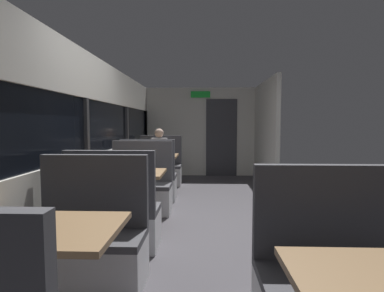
{
  "coord_description": "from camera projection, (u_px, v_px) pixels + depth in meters",
  "views": [
    {
      "loc": [
        0.07,
        -3.91,
        1.38
      ],
      "look_at": [
        -0.16,
        2.55,
        0.9
      ],
      "focal_mm": 28.87,
      "sensor_mm": 36.0,
      "label": 1
    }
  ],
  "objects": [
    {
      "name": "ground_plane",
      "position": [
        197.0,
        230.0,
        4.01
      ],
      "size": [
        3.3,
        9.2,
        0.02
      ],
      "primitive_type": "cube",
      "color": "#423F44"
    },
    {
      "name": "carriage_window_panel_left",
      "position": [
        85.0,
        144.0,
        3.98
      ],
      "size": [
        0.09,
        8.48,
        2.3
      ],
      "color": "beige",
      "rests_on": "ground_plane"
    },
    {
      "name": "carriage_end_bulkhead",
      "position": [
        203.0,
        132.0,
        8.1
      ],
      "size": [
        2.9,
        0.11,
        2.3
      ],
      "color": "beige",
      "rests_on": "ground_plane"
    },
    {
      "name": "carriage_aisle_panel_right",
      "position": [
        265.0,
        133.0,
        6.86
      ],
      "size": [
        0.08,
        2.4,
        2.3
      ],
      "primitive_type": "cube",
      "color": "beige",
      "rests_on": "ground_plane"
    },
    {
      "name": "dining_table_near_window",
      "position": [
        47.0,
        243.0,
        1.91
      ],
      "size": [
        0.9,
        0.7,
        0.74
      ],
      "color": "#9E9EA3",
      "rests_on": "ground_plane"
    },
    {
      "name": "bench_near_window_facing_entry",
      "position": [
        89.0,
        247.0,
        2.63
      ],
      "size": [
        0.95,
        0.5,
        1.1
      ],
      "color": "silver",
      "rests_on": "ground_plane"
    },
    {
      "name": "dining_table_mid_window",
      "position": [
        130.0,
        179.0,
        4.07
      ],
      "size": [
        0.9,
        0.7,
        0.74
      ],
      "color": "#9E9EA3",
      "rests_on": "ground_plane"
    },
    {
      "name": "bench_mid_window_facing_end",
      "position": [
        115.0,
        219.0,
        3.39
      ],
      "size": [
        0.95,
        0.5,
        1.1
      ],
      "color": "silver",
      "rests_on": "ground_plane"
    },
    {
      "name": "bench_mid_window_facing_entry",
      "position": [
        141.0,
        191.0,
        4.79
      ],
      "size": [
        0.95,
        0.5,
        1.1
      ],
      "color": "silver",
      "rests_on": "ground_plane"
    },
    {
      "name": "dining_table_far_window",
      "position": [
        155.0,
        160.0,
        6.22
      ],
      "size": [
        0.9,
        0.7,
        0.74
      ],
      "color": "#9E9EA3",
      "rests_on": "ground_plane"
    },
    {
      "name": "bench_far_window_facing_end",
      "position": [
        149.0,
        182.0,
        5.55
      ],
      "size": [
        0.95,
        0.5,
        1.1
      ],
      "color": "silver",
      "rests_on": "ground_plane"
    },
    {
      "name": "bench_far_window_facing_entry",
      "position": [
        160.0,
        170.0,
        6.94
      ],
      "size": [
        0.95,
        0.5,
        1.1
      ],
      "color": "silver",
      "rests_on": "ground_plane"
    },
    {
      "name": "bench_front_aisle_facing_entry",
      "position": [
        332.0,
        288.0,
        1.96
      ],
      "size": [
        0.95,
        0.5,
        1.1
      ],
      "color": "silver",
      "rests_on": "ground_plane"
    },
    {
      "name": "seated_passenger",
      "position": [
        160.0,
        161.0,
        6.86
      ],
      "size": [
        0.47,
        0.55,
        1.26
      ],
      "color": "#26262D",
      "rests_on": "ground_plane"
    }
  ]
}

